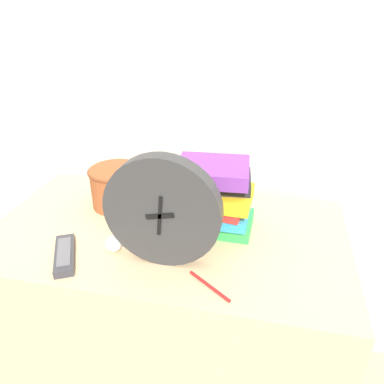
% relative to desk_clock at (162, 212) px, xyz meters
% --- Properties ---
extents(wall_back, '(6.00, 0.04, 2.40)m').
position_rel_desk_clock_xyz_m(wall_back, '(-0.03, 0.50, 0.33)').
color(wall_back, beige).
rests_on(wall_back, ground_plane).
extents(desk, '(1.04, 0.59, 0.72)m').
position_rel_desk_clock_xyz_m(desk, '(-0.03, 0.14, -0.51)').
color(desk, tan).
rests_on(desk, ground_plane).
extents(desk_clock, '(0.30, 0.05, 0.30)m').
position_rel_desk_clock_xyz_m(desk_clock, '(0.00, 0.00, 0.00)').
color(desk_clock, '#333333').
rests_on(desk_clock, desk).
extents(book_stack, '(0.23, 0.19, 0.21)m').
position_rel_desk_clock_xyz_m(book_stack, '(0.10, 0.18, -0.04)').
color(book_stack, green).
rests_on(book_stack, desk).
extents(basket, '(0.18, 0.18, 0.13)m').
position_rel_desk_clock_xyz_m(basket, '(-0.23, 0.26, -0.08)').
color(basket, '#994C28').
rests_on(basket, desk).
extents(tv_remote, '(0.12, 0.17, 0.02)m').
position_rel_desk_clock_xyz_m(tv_remote, '(-0.26, -0.05, -0.14)').
color(tv_remote, '#333338').
rests_on(tv_remote, desk).
extents(crumpled_paper_ball, '(0.05, 0.05, 0.05)m').
position_rel_desk_clock_xyz_m(crumpled_paper_ball, '(-0.14, 0.01, -0.13)').
color(crumpled_paper_ball, white).
rests_on(crumpled_paper_ball, desk).
extents(pen, '(0.11, 0.09, 0.01)m').
position_rel_desk_clock_xyz_m(pen, '(0.13, -0.07, -0.14)').
color(pen, '#B21E1E').
rests_on(pen, desk).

